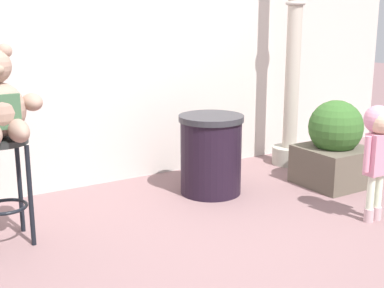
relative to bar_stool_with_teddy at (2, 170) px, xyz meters
name	(u,v)px	position (x,y,z in m)	size (l,w,h in m)	color
ground_plane	(232,243)	(1.30, -0.83, -0.52)	(24.00, 24.00, 0.00)	#816162
bar_stool_with_teddy	(2,170)	(0.00, 0.00, 0.00)	(0.37, 0.37, 0.74)	#252928
child_walking	(378,138)	(2.44, -1.05, 0.12)	(0.28, 0.22, 0.88)	#C6A2A7
trash_bin	(211,154)	(1.76, 0.13, -0.17)	(0.56, 0.56, 0.69)	black
lamppost	(293,57)	(2.96, 0.46, 0.59)	(0.35, 0.35, 2.80)	#A5A495
planter_with_shrub	(334,147)	(2.84, -0.27, -0.16)	(0.57, 0.57, 0.78)	brown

